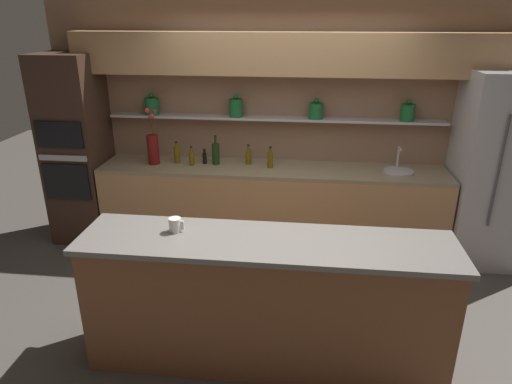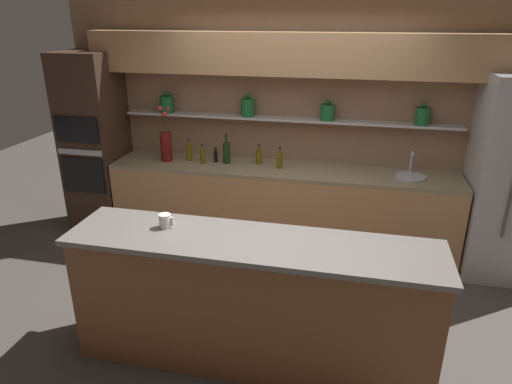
{
  "view_description": "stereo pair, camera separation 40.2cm",
  "coord_description": "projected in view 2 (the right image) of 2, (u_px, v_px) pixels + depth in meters",
  "views": [
    {
      "loc": [
        0.25,
        -3.41,
        2.48
      ],
      "look_at": [
        -0.18,
        0.31,
        1.0
      ],
      "focal_mm": 32.0,
      "sensor_mm": 36.0,
      "label": 1
    },
    {
      "loc": [
        0.65,
        -3.34,
        2.48
      ],
      "look_at": [
        -0.18,
        0.31,
        1.0
      ],
      "focal_mm": 32.0,
      "sensor_mm": 36.0,
      "label": 2
    }
  ],
  "objects": [
    {
      "name": "bottle_oil_0",
      "position": [
        203.0,
        156.0,
        5.02
      ],
      "size": [
        0.06,
        0.06,
        0.21
      ],
      "color": "brown",
      "rests_on": "back_counter_unit"
    },
    {
      "name": "back_wall_unit",
      "position": [
        297.0,
        105.0,
        4.89
      ],
      "size": [
        5.2,
        0.44,
        2.6
      ],
      "color": "#937056",
      "rests_on": "ground_plane"
    },
    {
      "name": "sink_fixture",
      "position": [
        411.0,
        175.0,
        4.61
      ],
      "size": [
        0.31,
        0.31,
        0.25
      ],
      "color": "#B7B7BC",
      "rests_on": "back_counter_unit"
    },
    {
      "name": "bottle_wine_1",
      "position": [
        227.0,
        152.0,
        5.02
      ],
      "size": [
        0.08,
        0.08,
        0.32
      ],
      "color": "#193814",
      "rests_on": "back_counter_unit"
    },
    {
      "name": "bottle_oil_3",
      "position": [
        280.0,
        160.0,
        4.86
      ],
      "size": [
        0.06,
        0.06,
        0.23
      ],
      "color": "brown",
      "rests_on": "back_counter_unit"
    },
    {
      "name": "ground_plane",
      "position": [
        268.0,
        310.0,
        4.08
      ],
      "size": [
        12.0,
        12.0,
        0.0
      ],
      "primitive_type": "plane",
      "color": "#4C4742"
    },
    {
      "name": "flower_vase",
      "position": [
        166.0,
        144.0,
        5.07
      ],
      "size": [
        0.13,
        0.16,
        0.63
      ],
      "color": "maroon",
      "rests_on": "back_counter_unit"
    },
    {
      "name": "bottle_sauce_5",
      "position": [
        216.0,
        156.0,
        5.07
      ],
      "size": [
        0.05,
        0.05,
        0.17
      ],
      "color": "black",
      "rests_on": "back_counter_unit"
    },
    {
      "name": "island_counter",
      "position": [
        252.0,
        302.0,
        3.32
      ],
      "size": [
        2.63,
        0.61,
        1.02
      ],
      "color": "brown",
      "rests_on": "ground_plane"
    },
    {
      "name": "coffee_mug",
      "position": [
        165.0,
        221.0,
        3.3
      ],
      "size": [
        0.11,
        0.09,
        0.1
      ],
      "color": "silver",
      "rests_on": "island_counter"
    },
    {
      "name": "bottle_oil_2",
      "position": [
        259.0,
        156.0,
        5.0
      ],
      "size": [
        0.06,
        0.06,
        0.22
      ],
      "color": "brown",
      "rests_on": "back_counter_unit"
    },
    {
      "name": "oven_tower",
      "position": [
        96.0,
        145.0,
        5.29
      ],
      "size": [
        0.6,
        0.64,
        2.09
      ],
      "color": "#3D281E",
      "rests_on": "ground_plane"
    },
    {
      "name": "bottle_oil_4",
      "position": [
        189.0,
        152.0,
        5.12
      ],
      "size": [
        0.06,
        0.06,
        0.24
      ],
      "color": "brown",
      "rests_on": "back_counter_unit"
    },
    {
      "name": "back_counter_unit",
      "position": [
        280.0,
        208.0,
        5.06
      ],
      "size": [
        3.73,
        0.62,
        0.92
      ],
      "color": "tan",
      "rests_on": "ground_plane"
    }
  ]
}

